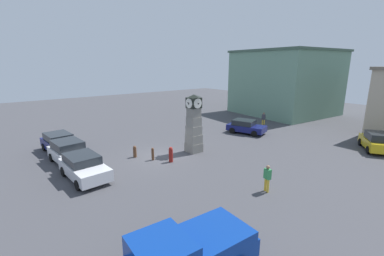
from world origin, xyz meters
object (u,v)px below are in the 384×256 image
at_px(car_by_building, 84,167).
at_px(pedestrian_crossing_lot, 267,177).
at_px(bollard_mid_row, 153,154).
at_px(car_silver_hatch, 246,126).
at_px(clock_tower, 194,125).
at_px(car_navy_sedan, 60,143).
at_px(bollard_near_tower, 135,151).
at_px(bollard_far_row, 171,154).
at_px(pedestrian_near_bench, 264,119).
at_px(car_near_tower, 69,152).
at_px(pickup_truck, 185,255).
at_px(car_far_lot, 377,142).

relative_size(car_by_building, pedestrian_crossing_lot, 2.73).
xyz_separation_m(bollard_mid_row, car_silver_hatch, (-0.81, 11.93, 0.23)).
bearing_deg(clock_tower, car_navy_sedan, -128.31).
bearing_deg(pedestrian_crossing_lot, bollard_mid_row, -163.20).
bearing_deg(car_by_building, bollard_near_tower, 109.33).
distance_m(bollard_far_row, pedestrian_near_bench, 15.30).
distance_m(clock_tower, car_near_tower, 9.77).
distance_m(bollard_far_row, pickup_truck, 11.03).
distance_m(car_by_building, pedestrian_crossing_lot, 11.47).
xyz_separation_m(bollard_near_tower, car_silver_hatch, (0.64, 12.73, 0.25)).
xyz_separation_m(car_navy_sedan, pedestrian_crossing_lot, (15.13, 7.73, 0.13)).
xyz_separation_m(bollard_far_row, pickup_truck, (9.39, -5.77, 0.33)).
distance_m(bollard_far_row, car_navy_sedan, 9.82).
distance_m(clock_tower, bollard_far_row, 3.39).
distance_m(bollard_mid_row, car_navy_sedan, 8.35).
bearing_deg(bollard_far_row, car_by_building, -100.57).
bearing_deg(pickup_truck, car_navy_sedan, -179.16).
relative_size(bollard_near_tower, pedestrian_near_bench, 0.56).
xyz_separation_m(bollard_near_tower, pedestrian_near_bench, (-0.03, 16.73, 0.49)).
height_order(bollard_far_row, car_navy_sedan, car_navy_sedan).
relative_size(car_near_tower, car_silver_hatch, 1.02).
height_order(car_navy_sedan, car_silver_hatch, car_navy_sedan).
xyz_separation_m(car_navy_sedan, car_by_building, (6.64, 0.02, -0.01)).
height_order(car_by_building, car_far_lot, car_far_lot).
bearing_deg(car_far_lot, clock_tower, -127.73).
relative_size(clock_tower, bollard_near_tower, 5.12).
relative_size(car_near_tower, pickup_truck, 0.84).
distance_m(clock_tower, pedestrian_crossing_lot, 8.32).
distance_m(car_by_building, pedestrian_near_bench, 21.12).
xyz_separation_m(car_near_tower, car_silver_hatch, (2.60, 17.08, -0.10)).
relative_size(clock_tower, car_navy_sedan, 1.07).
distance_m(bollard_near_tower, pickup_truck, 12.72).
bearing_deg(bollard_mid_row, car_navy_sedan, -141.92).
xyz_separation_m(bollard_far_row, car_by_building, (-1.12, -6.00, 0.19)).
bearing_deg(car_navy_sedan, bollard_mid_row, 38.08).
relative_size(bollard_far_row, car_silver_hatch, 0.27).
bearing_deg(bollard_near_tower, bollard_far_row, 32.37).
bearing_deg(car_near_tower, pedestrian_near_bench, 84.75).
relative_size(car_navy_sedan, car_far_lot, 1.09).
bearing_deg(pedestrian_crossing_lot, pickup_truck, -74.88).
bearing_deg(bollard_mid_row, bollard_far_row, 36.26).
xyz_separation_m(car_by_building, car_silver_hatch, (-0.88, 17.05, -0.06)).
distance_m(bollard_mid_row, car_near_tower, 6.18).
distance_m(pedestrian_near_bench, pedestrian_crossing_lot, 16.70).
relative_size(bollard_far_row, pedestrian_crossing_lot, 0.73).
xyz_separation_m(car_by_building, car_far_lot, (9.93, 21.20, 0.03)).
bearing_deg(clock_tower, bollard_mid_row, -96.71).
bearing_deg(bollard_far_row, bollard_mid_row, -143.74).
height_order(car_near_tower, car_silver_hatch, car_near_tower).
xyz_separation_m(bollard_near_tower, pedestrian_crossing_lot, (10.01, 3.38, 0.45)).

